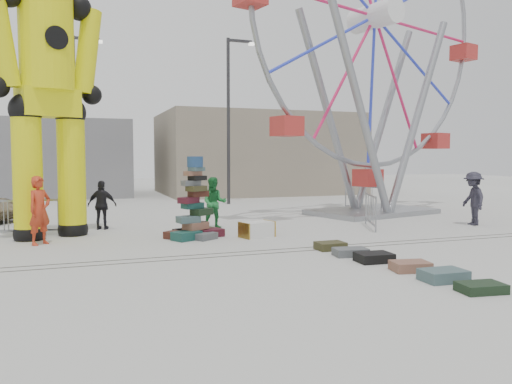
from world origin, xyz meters
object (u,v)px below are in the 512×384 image
object	(u,v)px
barricade_wheel_front	(371,211)
lamp_post_left	(77,111)
suitcase_tower	(194,215)
pedestrian_grey	(473,198)
lamp_post_right	(230,112)
ferris_wheel	(374,42)
pedestrian_red	(40,210)
steamer_trunk	(257,229)
crash_test_dummy	(48,82)
pedestrian_black	(102,205)
barricade_dummy_c	(22,218)
barricade_wheel_back	(363,198)
pedestrian_green	(214,203)

from	to	relation	value
barricade_wheel_front	lamp_post_left	bearing A→B (deg)	61.35
suitcase_tower	pedestrian_grey	distance (m)	9.48
lamp_post_right	barricade_wheel_front	distance (m)	10.44
ferris_wheel	pedestrian_red	world-z (taller)	ferris_wheel
suitcase_tower	steamer_trunk	size ratio (longest dim) A/B	2.46
barricade_wheel_front	crash_test_dummy	bearing A→B (deg)	105.38
lamp_post_right	barricade_wheel_front	world-z (taller)	lamp_post_right
barricade_wheel_front	pedestrian_black	distance (m)	8.61
pedestrian_black	lamp_post_right	bearing A→B (deg)	-112.88
barricade_dummy_c	barricade_wheel_back	world-z (taller)	same
lamp_post_left	steamer_trunk	distance (m)	13.60
suitcase_tower	barricade_wheel_back	world-z (taller)	suitcase_tower
crash_test_dummy	ferris_wheel	size ratio (longest dim) A/B	0.60
ferris_wheel	lamp_post_right	bearing A→B (deg)	110.00
barricade_dummy_c	pedestrian_black	world-z (taller)	pedestrian_black
suitcase_tower	pedestrian_green	world-z (taller)	suitcase_tower
lamp_post_right	pedestrian_black	distance (m)	10.08
suitcase_tower	lamp_post_left	bearing A→B (deg)	80.24
barricade_wheel_front	pedestrian_black	world-z (taller)	pedestrian_black
ferris_wheel	barricade_dummy_c	size ratio (longest dim) A/B	6.93
barricade_wheel_back	pedestrian_red	xyz separation A→B (m)	(-12.31, -4.15, 0.35)
lamp_post_left	barricade_wheel_back	bearing A→B (deg)	-32.11
lamp_post_right	barricade_wheel_front	xyz separation A→B (m)	(1.88, -9.48, -3.93)
suitcase_tower	crash_test_dummy	distance (m)	5.53
steamer_trunk	ferris_wheel	bearing A→B (deg)	16.26
ferris_wheel	pedestrian_grey	xyz separation A→B (m)	(1.40, -3.97, -5.92)
lamp_post_right	barricade_wheel_front	bearing A→B (deg)	-78.81
suitcase_tower	barricade_wheel_back	bearing A→B (deg)	3.37
crash_test_dummy	barricade_wheel_back	xyz separation A→B (m)	(12.09, 2.99, -3.84)
pedestrian_black	steamer_trunk	bearing A→B (deg)	162.67
suitcase_tower	steamer_trunk	world-z (taller)	suitcase_tower
ferris_wheel	lamp_post_left	bearing A→B (deg)	129.88
steamer_trunk	barricade_wheel_front	xyz separation A→B (m)	(4.11, 0.52, 0.33)
barricade_wheel_front	barricade_dummy_c	bearing A→B (deg)	103.49
pedestrian_grey	barricade_dummy_c	bearing A→B (deg)	-84.08
pedestrian_green	pedestrian_black	distance (m)	3.54
pedestrian_black	lamp_post_left	bearing A→B (deg)	-66.10
pedestrian_black	pedestrian_grey	world-z (taller)	pedestrian_grey
pedestrian_red	barricade_dummy_c	bearing A→B (deg)	65.66
ferris_wheel	barricade_wheel_back	size ratio (longest dim) A/B	6.93
lamp_post_right	ferris_wheel	size ratio (longest dim) A/B	0.58
barricade_wheel_back	pedestrian_green	size ratio (longest dim) A/B	1.21
lamp_post_right	lamp_post_left	size ratio (longest dim) A/B	1.00
lamp_post_left	pedestrian_green	distance (m)	11.23
suitcase_tower	pedestrian_grey	size ratio (longest dim) A/B	1.28
barricade_wheel_front	pedestrian_grey	world-z (taller)	pedestrian_grey
barricade_dummy_c	barricade_wheel_back	bearing A→B (deg)	22.33
pedestrian_green	pedestrian_black	world-z (taller)	pedestrian_green
pedestrian_green	barricade_wheel_front	bearing A→B (deg)	-4.04
crash_test_dummy	pedestrian_grey	distance (m)	13.88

